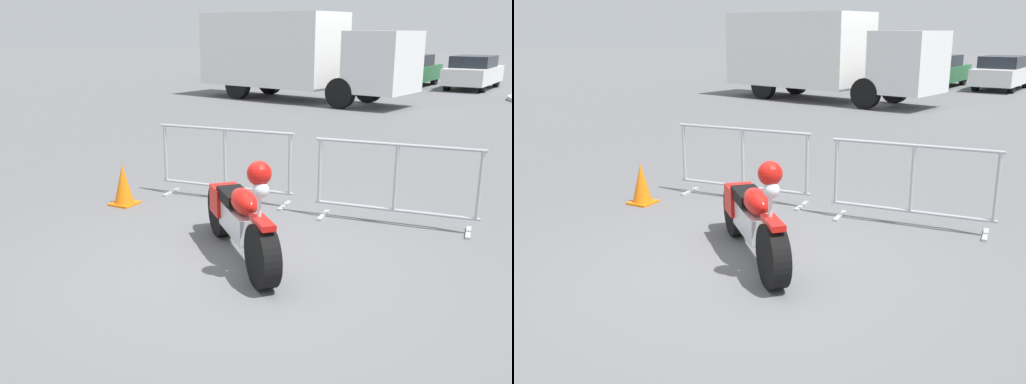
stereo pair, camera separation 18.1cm
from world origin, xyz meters
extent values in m
plane|color=#5B5B5E|center=(0.00, 0.00, 0.00)|extent=(120.00, 120.00, 0.00)
cylinder|color=black|center=(0.46, -0.32, 0.32)|extent=(0.58, 0.58, 0.64)
cylinder|color=black|center=(-0.63, 0.77, 0.32)|extent=(0.58, 0.58, 0.64)
cube|color=silver|center=(-0.09, 0.22, 0.42)|extent=(0.76, 0.76, 0.28)
ellipsoid|color=red|center=(0.04, 0.10, 0.70)|extent=(0.58, 0.58, 0.26)
cube|color=black|center=(-0.21, 0.35, 0.66)|extent=(0.57, 0.56, 0.12)
cube|color=red|center=(-0.45, 0.59, 0.52)|extent=(0.48, 0.48, 0.32)
cube|color=red|center=(0.46, -0.32, 0.66)|extent=(0.38, 0.38, 0.06)
cylinder|color=silver|center=(0.39, -0.25, 0.79)|extent=(0.06, 0.06, 0.45)
sphere|color=silver|center=(0.43, -0.29, 0.97)|extent=(0.16, 0.16, 0.16)
sphere|color=red|center=(0.39, -0.25, 1.12)|extent=(0.24, 0.24, 0.24)
cylinder|color=#9EA0A5|center=(-1.33, 2.08, 1.05)|extent=(2.08, 0.21, 0.04)
cylinder|color=#9EA0A5|center=(-1.33, 2.08, 0.20)|extent=(2.08, 0.21, 0.04)
cylinder|color=#9EA0A5|center=(-2.31, 1.99, 0.62)|extent=(0.05, 0.05, 0.85)
cylinder|color=#9EA0A5|center=(-1.33, 2.08, 0.62)|extent=(0.05, 0.05, 0.85)
cylinder|color=#9EA0A5|center=(-0.34, 2.16, 0.62)|extent=(0.05, 0.05, 0.85)
cube|color=#9EA0A5|center=(-2.24, 2.00, 0.01)|extent=(0.10, 0.44, 0.03)
cube|color=#9EA0A5|center=(-0.41, 2.15, 0.01)|extent=(0.10, 0.44, 0.03)
cylinder|color=#9EA0A5|center=(1.15, 2.08, 1.05)|extent=(2.08, 0.21, 0.04)
cylinder|color=#9EA0A5|center=(1.15, 2.08, 0.20)|extent=(2.08, 0.21, 0.04)
cylinder|color=#9EA0A5|center=(0.17, 1.99, 0.62)|extent=(0.05, 0.05, 0.85)
cylinder|color=#9EA0A5|center=(1.15, 2.08, 0.62)|extent=(0.05, 0.05, 0.85)
cylinder|color=#9EA0A5|center=(2.14, 2.16, 0.62)|extent=(0.05, 0.05, 0.85)
cube|color=#9EA0A5|center=(0.24, 2.00, 0.01)|extent=(0.10, 0.44, 0.03)
cube|color=#9EA0A5|center=(2.07, 2.15, 0.01)|extent=(0.10, 0.44, 0.03)
cube|color=white|center=(-6.21, 14.06, 1.73)|extent=(5.36, 3.24, 2.50)
cube|color=silver|center=(-1.99, 13.21, 1.43)|extent=(2.20, 2.50, 1.90)
cylinder|color=black|center=(-2.71, 14.34, 0.48)|extent=(1.00, 0.46, 0.96)
cylinder|color=black|center=(-3.10, 12.45, 0.48)|extent=(1.00, 0.46, 0.96)
cylinder|color=black|center=(-6.85, 15.18, 0.48)|extent=(1.00, 0.46, 0.96)
cylinder|color=black|center=(-7.23, 13.28, 0.48)|extent=(1.00, 0.46, 0.96)
cube|color=#B21E19|center=(-10.53, 20.82, 0.59)|extent=(2.14, 4.33, 0.68)
cube|color=#1E232B|center=(-10.55, 20.68, 1.17)|extent=(1.79, 2.29, 0.48)
cylinder|color=black|center=(-11.09, 22.22, 0.31)|extent=(0.28, 0.64, 0.62)
cylinder|color=black|center=(-9.68, 22.07, 0.31)|extent=(0.28, 0.64, 0.62)
cylinder|color=black|center=(-11.39, 19.57, 0.31)|extent=(0.28, 0.64, 0.62)
cylinder|color=black|center=(-9.97, 19.42, 0.31)|extent=(0.28, 0.64, 0.62)
cube|color=#284799|center=(-7.93, 21.16, 0.62)|extent=(2.24, 4.51, 0.71)
cube|color=#1E232B|center=(-7.95, 21.01, 1.22)|extent=(1.86, 2.39, 0.51)
cylinder|color=black|center=(-8.51, 22.63, 0.32)|extent=(0.29, 0.67, 0.65)
cylinder|color=black|center=(-7.04, 22.46, 0.32)|extent=(0.29, 0.67, 0.65)
cylinder|color=black|center=(-8.82, 19.86, 0.32)|extent=(0.29, 0.67, 0.65)
cylinder|color=black|center=(-7.34, 19.70, 0.32)|extent=(0.29, 0.67, 0.65)
cube|color=yellow|center=(-5.33, 21.32, 0.62)|extent=(2.25, 4.55, 0.71)
cube|color=#1E232B|center=(-5.34, 21.16, 1.23)|extent=(1.88, 2.41, 0.51)
cylinder|color=black|center=(-5.92, 22.79, 0.33)|extent=(0.29, 0.67, 0.65)
cylinder|color=black|center=(-4.43, 22.63, 0.33)|extent=(0.29, 0.67, 0.65)
cylinder|color=black|center=(-6.22, 20.00, 0.33)|extent=(0.29, 0.67, 0.65)
cylinder|color=black|center=(-4.74, 19.84, 0.33)|extent=(0.29, 0.67, 0.65)
cube|color=#236B38|center=(-2.72, 20.91, 0.57)|extent=(2.05, 4.15, 0.65)
cube|color=#1E232B|center=(-2.74, 20.77, 1.12)|extent=(1.71, 2.20, 0.46)
cylinder|color=black|center=(-3.26, 22.25, 0.30)|extent=(0.27, 0.61, 0.59)
cylinder|color=black|center=(-1.90, 22.10, 0.30)|extent=(0.27, 0.61, 0.59)
cylinder|color=black|center=(-3.54, 19.71, 0.30)|extent=(0.27, 0.61, 0.59)
cylinder|color=black|center=(-2.18, 19.56, 0.30)|extent=(0.27, 0.61, 0.59)
cube|color=white|center=(-0.12, 20.87, 0.57)|extent=(2.08, 4.20, 0.66)
cube|color=#1E232B|center=(-0.13, 20.73, 1.14)|extent=(1.73, 2.22, 0.47)
cylinder|color=black|center=(-0.66, 22.23, 0.30)|extent=(0.27, 0.62, 0.60)
cylinder|color=black|center=(0.71, 22.08, 0.30)|extent=(0.27, 0.62, 0.60)
cylinder|color=black|center=(-0.95, 19.66, 0.30)|extent=(0.27, 0.62, 0.60)
cylinder|color=black|center=(0.43, 19.51, 0.30)|extent=(0.27, 0.62, 0.60)
cylinder|color=#262838|center=(-4.57, 17.29, 0.42)|extent=(0.28, 0.28, 0.85)
cylinder|color=maroon|center=(-4.57, 17.29, 1.16)|extent=(0.40, 0.40, 0.62)
sphere|color=tan|center=(-4.57, 17.29, 1.58)|extent=(0.22, 0.22, 0.22)
cube|color=orange|center=(-2.51, 1.21, 0.01)|extent=(0.34, 0.34, 0.03)
cone|color=orange|center=(-2.51, 1.21, 0.31)|extent=(0.28, 0.28, 0.56)
camera|label=1|loc=(2.72, -4.92, 2.43)|focal=40.00mm
camera|label=2|loc=(2.88, -4.84, 2.43)|focal=40.00mm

